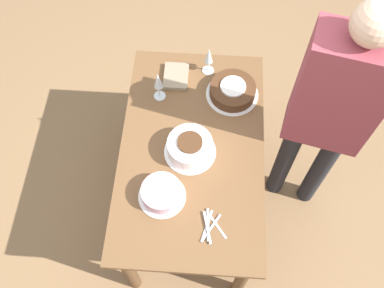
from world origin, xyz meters
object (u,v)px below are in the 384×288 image
cake_front_chocolate (233,91)px  wine_glass_near (209,57)px  cake_center_white (190,147)px  cake_back_decorated (162,193)px  wine_glass_far (158,82)px  person_cutting (331,109)px

cake_front_chocolate → wine_glass_near: wine_glass_near is taller
cake_center_white → cake_back_decorated: 0.30m
wine_glass_near → wine_glass_far: (-0.21, 0.27, 0.01)m
cake_front_chocolate → cake_back_decorated: size_ratio=1.25×
cake_front_chocolate → wine_glass_far: wine_glass_far is taller
wine_glass_near → cake_front_chocolate: bearing=-138.2°
cake_center_white → wine_glass_near: size_ratio=1.44×
cake_front_chocolate → wine_glass_near: size_ratio=1.57×
wine_glass_near → person_cutting: person_cutting is taller
cake_front_chocolate → person_cutting: person_cutting is taller
cake_back_decorated → person_cutting: person_cutting is taller
cake_center_white → person_cutting: (0.14, -0.69, 0.24)m
wine_glass_far → cake_center_white: bearing=-150.5°
wine_glass_far → person_cutting: (-0.22, -0.89, 0.15)m
wine_glass_near → cake_back_decorated: bearing=166.7°
cake_front_chocolate → wine_glass_near: bearing=41.8°
wine_glass_near → person_cutting: 0.77m
cake_center_white → wine_glass_near: 0.57m
person_cutting → wine_glass_far: bearing=-0.6°
wine_glass_far → cake_back_decorated: bearing=-173.0°
cake_front_chocolate → wine_glass_far: size_ratio=1.48×
wine_glass_far → person_cutting: person_cutting is taller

